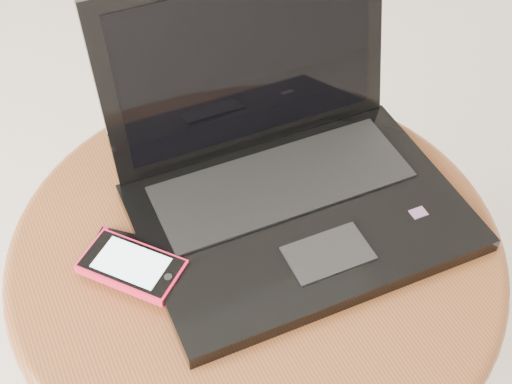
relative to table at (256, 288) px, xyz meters
name	(u,v)px	position (x,y,z in m)	size (l,w,h in m)	color
table	(256,288)	(0.00, 0.00, 0.00)	(0.58, 0.58, 0.46)	brown
laptop	(285,171)	(0.06, 0.04, 0.14)	(0.38, 0.32, 0.24)	black
phone_black	(139,260)	(-0.13, 0.03, 0.10)	(0.13, 0.12, 0.01)	black
phone_pink	(132,266)	(-0.14, 0.01, 0.11)	(0.12, 0.12, 0.01)	#FB1C45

